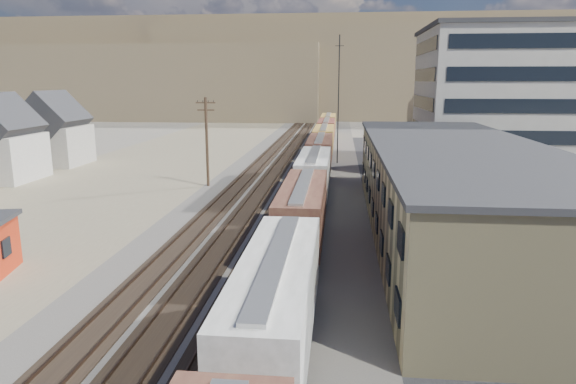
# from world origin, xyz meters

# --- Properties ---
(ballast_bed) EXTENTS (18.00, 200.00, 0.06)m
(ballast_bed) POSITION_xyz_m (0.00, 50.00, 0.03)
(ballast_bed) COLOR #4C4742
(ballast_bed) RESTS_ON ground
(dirt_yard) EXTENTS (24.00, 180.00, 0.03)m
(dirt_yard) POSITION_xyz_m (-20.00, 40.00, 0.01)
(dirt_yard) COLOR #7A6C54
(dirt_yard) RESTS_ON ground
(asphalt_lot) EXTENTS (26.00, 120.00, 0.04)m
(asphalt_lot) POSITION_xyz_m (22.00, 35.00, 0.02)
(asphalt_lot) COLOR #232326
(asphalt_lot) RESTS_ON ground
(rail_tracks) EXTENTS (11.40, 200.00, 0.24)m
(rail_tracks) POSITION_xyz_m (-0.55, 50.00, 0.11)
(rail_tracks) COLOR black
(rail_tracks) RESTS_ON ground
(freight_train) EXTENTS (3.00, 119.74, 4.46)m
(freight_train) POSITION_xyz_m (3.80, 43.87, 2.79)
(freight_train) COLOR black
(freight_train) RESTS_ON ground
(warehouse) EXTENTS (12.40, 40.40, 7.25)m
(warehouse) POSITION_xyz_m (14.98, 25.00, 3.65)
(warehouse) COLOR tan
(warehouse) RESTS_ON ground
(office_tower) EXTENTS (22.60, 18.60, 18.45)m
(office_tower) POSITION_xyz_m (27.95, 54.95, 9.26)
(office_tower) COLOR #9E998E
(office_tower) RESTS_ON ground
(utility_pole_north) EXTENTS (2.20, 0.32, 10.00)m
(utility_pole_north) POSITION_xyz_m (-8.50, 42.00, 5.30)
(utility_pole_north) COLOR #382619
(utility_pole_north) RESTS_ON ground
(radio_mast) EXTENTS (1.20, 0.16, 18.00)m
(radio_mast) POSITION_xyz_m (6.00, 60.00, 9.12)
(radio_mast) COLOR black
(radio_mast) RESTS_ON ground
(hills_north) EXTENTS (265.00, 80.00, 32.00)m
(hills_north) POSITION_xyz_m (0.17, 167.92, 14.10)
(hills_north) COLOR brown
(hills_north) RESTS_ON ground
(parked_car_blue) EXTENTS (4.17, 5.84, 1.48)m
(parked_car_blue) POSITION_xyz_m (21.84, 45.03, 0.74)
(parked_car_blue) COLOR navy
(parked_car_blue) RESTS_ON ground
(parked_car_far) EXTENTS (3.34, 4.71, 1.49)m
(parked_car_far) POSITION_xyz_m (29.35, 40.73, 0.74)
(parked_car_far) COLOR silver
(parked_car_far) RESTS_ON ground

